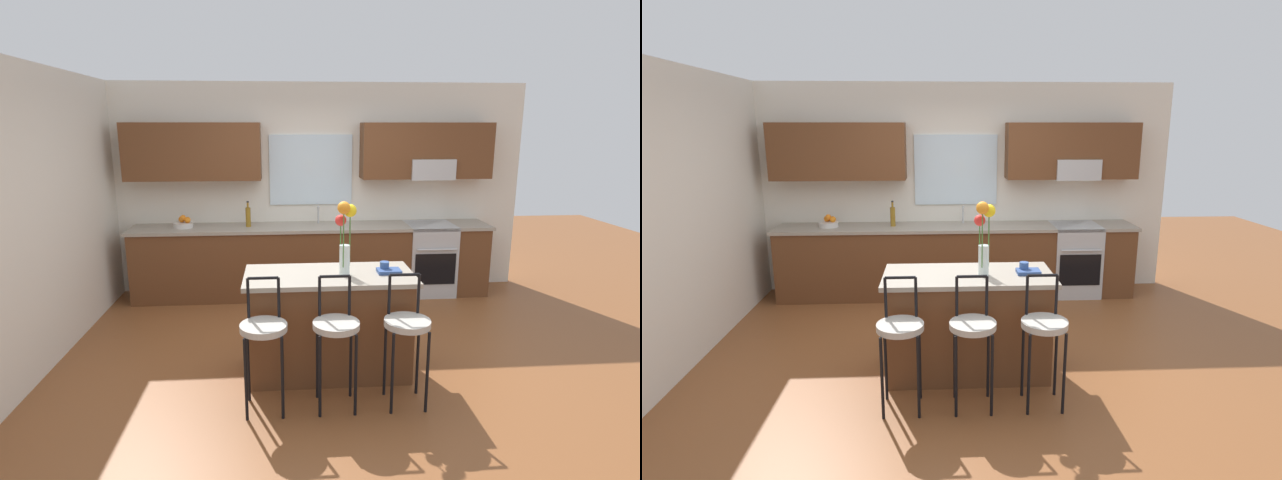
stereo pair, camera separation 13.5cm
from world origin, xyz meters
TOP-DOWN VIEW (x-y plane):
  - ground_plane at (0.00, 0.00)m, footprint 14.00×14.00m
  - wall_left at (-2.56, 0.30)m, footprint 0.12×4.60m
  - back_wall_assembly at (0.03, 1.99)m, footprint 5.60×0.50m
  - counter_run at (0.00, 1.70)m, footprint 4.56×0.64m
  - sink_faucet at (0.09, 1.84)m, footprint 0.02×0.13m
  - oven_range at (1.53, 1.68)m, footprint 0.60×0.64m
  - kitchen_island at (0.01, -0.38)m, footprint 1.46×0.69m
  - bar_stool_near at (-0.54, -0.94)m, footprint 0.36×0.36m
  - bar_stool_middle at (0.01, -0.94)m, footprint 0.36×0.36m
  - bar_stool_far at (0.56, -0.94)m, footprint 0.36×0.36m
  - flower_vase at (0.14, -0.42)m, footprint 0.18×0.18m
  - mug_ceramic at (0.50, -0.36)m, footprint 0.08×0.08m
  - cookbook at (0.53, -0.40)m, footprint 0.20×0.15m
  - fruit_bowl_oranges at (-1.61, 1.70)m, footprint 0.24×0.24m
  - bottle_olive_oil at (-0.81, 1.70)m, footprint 0.06×0.06m

SIDE VIEW (x-z plane):
  - ground_plane at x=0.00m, z-range 0.00..0.00m
  - oven_range at x=1.53m, z-range 0.00..0.92m
  - kitchen_island at x=0.01m, z-range 0.00..0.92m
  - counter_run at x=0.00m, z-range 0.01..0.93m
  - bar_stool_near at x=-0.54m, z-range 0.11..1.16m
  - bar_stool_middle at x=0.01m, z-range 0.11..1.16m
  - bar_stool_far at x=0.56m, z-range 0.11..1.16m
  - cookbook at x=0.53m, z-range 0.92..0.95m
  - mug_ceramic at x=0.50m, z-range 0.92..1.01m
  - fruit_bowl_oranges at x=-1.61m, z-range 0.89..1.05m
  - bottle_olive_oil at x=-0.81m, z-range 0.89..1.21m
  - sink_faucet at x=0.09m, z-range 0.95..1.18m
  - flower_vase at x=0.14m, z-range 0.98..1.62m
  - wall_left at x=-2.56m, z-range 0.00..2.70m
  - back_wall_assembly at x=0.03m, z-range 0.16..2.86m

